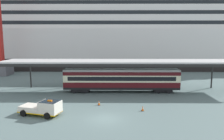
% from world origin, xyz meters
% --- Properties ---
extents(ground_plane, '(400.00, 400.00, 0.00)m').
position_xyz_m(ground_plane, '(0.00, 0.00, 0.00)').
color(ground_plane, slate).
extents(cruise_ship, '(121.75, 27.34, 43.37)m').
position_xyz_m(cruise_ship, '(-9.68, 50.57, 14.47)').
color(cruise_ship, black).
rests_on(cruise_ship, ground).
extents(platform_canopy, '(41.85, 6.39, 5.57)m').
position_xyz_m(platform_canopy, '(2.31, 13.62, 5.33)').
color(platform_canopy, silver).
rests_on(platform_canopy, ground).
extents(train_carriage, '(20.12, 2.81, 4.11)m').
position_xyz_m(train_carriage, '(2.31, 13.19, 2.30)').
color(train_carriage, black).
rests_on(train_carriage, ground).
extents(service_truck, '(5.56, 3.37, 2.02)m').
position_xyz_m(service_truck, '(-7.61, 1.13, 0.99)').
color(service_truck, silver).
rests_on(service_truck, ground).
extents(traffic_cone_near, '(0.36, 0.36, 0.74)m').
position_xyz_m(traffic_cone_near, '(-1.11, 5.32, 0.36)').
color(traffic_cone_near, black).
rests_on(traffic_cone_near, ground).
extents(traffic_cone_mid, '(0.36, 0.36, 0.68)m').
position_xyz_m(traffic_cone_mid, '(4.78, 2.93, 0.33)').
color(traffic_cone_mid, black).
rests_on(traffic_cone_mid, ground).
extents(quay_bollard, '(0.48, 0.48, 0.96)m').
position_xyz_m(quay_bollard, '(-7.50, 3.14, 0.52)').
color(quay_bollard, black).
rests_on(quay_bollard, ground).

